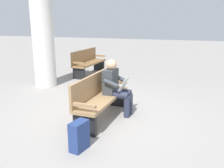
{
  "coord_description": "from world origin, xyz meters",
  "views": [
    {
      "loc": [
        4.41,
        1.6,
        1.99
      ],
      "look_at": [
        -0.16,
        0.15,
        0.7
      ],
      "focal_mm": 39.17,
      "sensor_mm": 36.0,
      "label": 1
    }
  ],
  "objects_px": {
    "bench_near": "(99,97)",
    "bench_far": "(88,62)",
    "person_seated": "(116,86)",
    "support_pillar": "(43,36)",
    "backpack": "(79,136)"
  },
  "relations": [
    {
      "from": "person_seated",
      "to": "support_pillar",
      "type": "xyz_separation_m",
      "value": [
        -1.56,
        -2.7,
        0.87
      ]
    },
    {
      "from": "bench_near",
      "to": "support_pillar",
      "type": "height_order",
      "value": "support_pillar"
    },
    {
      "from": "backpack",
      "to": "bench_near",
      "type": "bearing_deg",
      "value": -173.72
    },
    {
      "from": "person_seated",
      "to": "backpack",
      "type": "relative_size",
      "value": 2.51
    },
    {
      "from": "bench_near",
      "to": "person_seated",
      "type": "xyz_separation_m",
      "value": [
        -0.31,
        0.25,
        0.17
      ]
    },
    {
      "from": "backpack",
      "to": "support_pillar",
      "type": "height_order",
      "value": "support_pillar"
    },
    {
      "from": "backpack",
      "to": "support_pillar",
      "type": "distance_m",
      "value": 4.29
    },
    {
      "from": "bench_near",
      "to": "support_pillar",
      "type": "xyz_separation_m",
      "value": [
        -1.87,
        -2.45,
        1.04
      ]
    },
    {
      "from": "person_seated",
      "to": "support_pillar",
      "type": "relative_size",
      "value": 0.39
    },
    {
      "from": "bench_near",
      "to": "person_seated",
      "type": "bearing_deg",
      "value": 144.33
    },
    {
      "from": "person_seated",
      "to": "backpack",
      "type": "bearing_deg",
      "value": -0.68
    },
    {
      "from": "person_seated",
      "to": "bench_far",
      "type": "xyz_separation_m",
      "value": [
        -3.4,
        -2.08,
        -0.17
      ]
    },
    {
      "from": "person_seated",
      "to": "support_pillar",
      "type": "distance_m",
      "value": 3.24
    },
    {
      "from": "bench_near",
      "to": "backpack",
      "type": "xyz_separation_m",
      "value": [
        1.3,
        0.14,
        -0.23
      ]
    },
    {
      "from": "bench_near",
      "to": "bench_far",
      "type": "distance_m",
      "value": 4.14
    }
  ]
}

